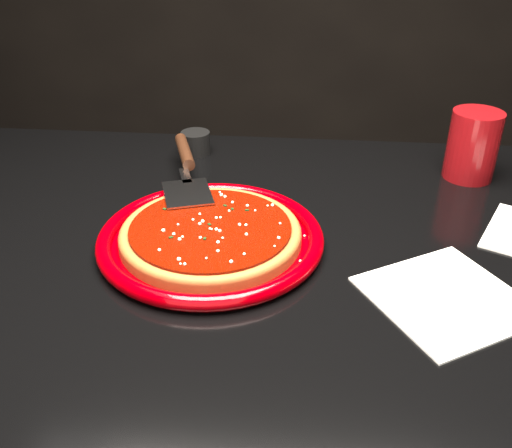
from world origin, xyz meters
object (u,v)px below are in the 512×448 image
at_px(plate, 211,238).
at_px(pizza_server, 187,168).
at_px(ramekin, 196,143).
at_px(cup, 473,145).
at_px(table, 260,426).

height_order(plate, pizza_server, pizza_server).
distance_m(pizza_server, ramekin, 0.16).
relative_size(cup, ramekin, 2.15).
xyz_separation_m(plate, cup, (0.40, 0.26, 0.05)).
xyz_separation_m(plate, pizza_server, (-0.06, 0.16, 0.03)).
bearing_deg(pizza_server, table, -67.64).
bearing_deg(table, pizza_server, 130.92).
bearing_deg(cup, plate, -147.26).
distance_m(plate, pizza_server, 0.18).
height_order(pizza_server, ramekin, pizza_server).
relative_size(table, plate, 3.83).
xyz_separation_m(pizza_server, ramekin, (-0.02, 0.15, -0.02)).
relative_size(table, pizza_server, 4.06).
bearing_deg(table, ramekin, 115.80).
bearing_deg(ramekin, plate, -75.81).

